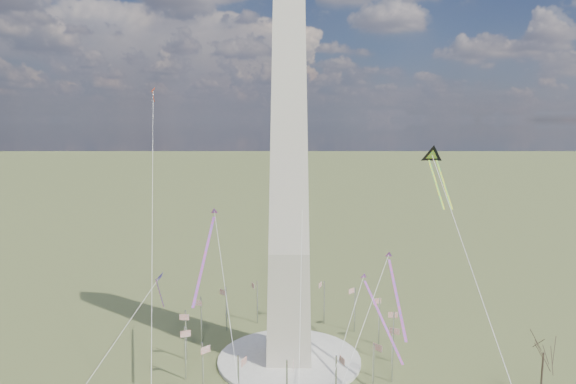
{
  "coord_description": "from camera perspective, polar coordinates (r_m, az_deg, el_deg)",
  "views": [
    {
      "loc": [
        2.2,
        -122.11,
        60.2
      ],
      "look_at": [
        -0.31,
        0.0,
        43.03
      ],
      "focal_mm": 32.0,
      "sensor_mm": 36.0,
      "label": 1
    }
  ],
  "objects": [
    {
      "name": "ground",
      "position": [
        136.16,
        0.14,
        -18.24
      ],
      "size": [
        2000.0,
        2000.0,
        0.0
      ],
      "primitive_type": "plane",
      "color": "#4E592C",
      "rests_on": "ground"
    },
    {
      "name": "plaza",
      "position": [
        135.98,
        0.14,
        -18.09
      ],
      "size": [
        36.0,
        36.0,
        0.8
      ],
      "primitive_type": "cylinder",
      "color": "beige",
      "rests_on": "ground"
    },
    {
      "name": "washington_monument",
      "position": [
        122.74,
        0.15,
        2.27
      ],
      "size": [
        15.56,
        15.56,
        100.0
      ],
      "color": "#A69E8B",
      "rests_on": "plaza"
    },
    {
      "name": "flagpole_ring",
      "position": [
        133.11,
        0.14,
        -15.43
      ],
      "size": [
        54.4,
        54.4,
        13.0
      ],
      "color": "silver",
      "rests_on": "ground"
    },
    {
      "name": "tree_near",
      "position": [
        130.0,
        26.54,
        -15.39
      ],
      "size": [
        8.36,
        8.36,
        14.63
      ],
      "color": "#493B2C",
      "rests_on": "ground"
    },
    {
      "name": "kite_delta_black",
      "position": [
        137.71,
        15.82,
        3.54
      ],
      "size": [
        6.35,
        17.19,
        14.39
      ],
      "rotation": [
        0.0,
        0.0,
        3.15
      ],
      "color": "black",
      "rests_on": "ground"
    },
    {
      "name": "kite_diamond_purple",
      "position": [
        131.52,
        -14.1,
        -9.63
      ],
      "size": [
        1.65,
        2.95,
        9.26
      ],
      "rotation": [
        0.0,
        0.0,
        2.8
      ],
      "color": "navy",
      "rests_on": "ground"
    },
    {
      "name": "kite_streamer_left",
      "position": [
        119.88,
        11.73,
        -9.97
      ],
      "size": [
        1.9,
        20.24,
        13.9
      ],
      "rotation": [
        0.0,
        0.0,
        3.17
      ],
      "color": "#FE284E",
      "rests_on": "ground"
    },
    {
      "name": "kite_streamer_mid",
      "position": [
        119.78,
        -8.88,
        -5.42
      ],
      "size": [
        2.3,
        24.34,
        16.71
      ],
      "rotation": [
        0.0,
        0.0,
        3.11
      ],
      "color": "#FE284E",
      "rests_on": "ground"
    },
    {
      "name": "kite_streamer_right",
      "position": [
        126.54,
        9.78,
        -12.32
      ],
      "size": [
        7.59,
        20.54,
        14.53
      ],
      "rotation": [
        0.0,
        0.0,
        3.45
      ],
      "color": "#FE284E",
      "rests_on": "ground"
    },
    {
      "name": "kite_small_red",
      "position": [
        162.24,
        -14.76,
        10.76
      ],
      "size": [
        1.48,
        1.51,
        4.31
      ],
      "rotation": [
        0.0,
        0.0,
        3.07
      ],
      "color": "red",
      "rests_on": "ground"
    },
    {
      "name": "kite_small_white",
      "position": [
        160.88,
        1.9,
        13.51
      ],
      "size": [
        1.24,
        1.79,
        4.47
      ],
      "rotation": [
        0.0,
        0.0,
        2.9
      ],
      "color": "silver",
      "rests_on": "ground"
    }
  ]
}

